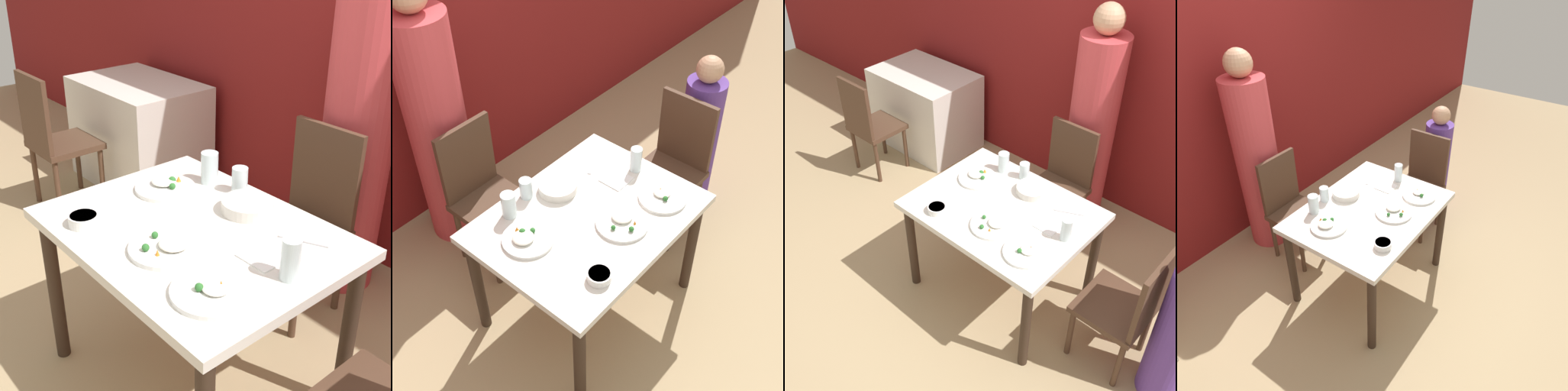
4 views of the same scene
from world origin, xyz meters
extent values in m
plane|color=tan|center=(0.00, 0.00, 0.00)|extent=(10.00, 10.00, 0.00)
cube|color=silver|center=(0.00, 0.00, 0.73)|extent=(1.10, 0.84, 0.04)
cylinder|color=#332319|center=(-0.49, -0.36, 0.35)|extent=(0.06, 0.06, 0.71)
cylinder|color=#332319|center=(-0.49, 0.36, 0.35)|extent=(0.06, 0.06, 0.71)
cylinder|color=#332319|center=(0.49, 0.36, 0.35)|extent=(0.06, 0.06, 0.71)
cube|color=#4C3323|center=(-0.07, 0.69, 0.43)|extent=(0.40, 0.40, 0.04)
cube|color=#4C3323|center=(-0.07, 0.88, 0.69)|extent=(0.38, 0.03, 0.48)
cylinder|color=#4C3323|center=(-0.23, 0.53, 0.21)|extent=(0.04, 0.04, 0.41)
cylinder|color=#4C3323|center=(0.10, 0.53, 0.21)|extent=(0.04, 0.04, 0.41)
cylinder|color=#4C3323|center=(-0.23, 0.86, 0.21)|extent=(0.04, 0.04, 0.41)
cylinder|color=#4C3323|center=(0.10, 0.86, 0.21)|extent=(0.04, 0.04, 0.41)
cylinder|color=#C63D42|center=(-0.07, 1.11, 0.76)|extent=(0.35, 0.35, 1.52)
cylinder|color=silver|center=(0.04, 0.25, 0.77)|extent=(0.21, 0.21, 0.05)
cylinder|color=#BC5123|center=(0.04, 0.25, 0.79)|extent=(0.18, 0.18, 0.01)
cylinder|color=white|center=(-0.32, 0.11, 0.76)|extent=(0.26, 0.26, 0.02)
ellipsoid|color=white|center=(-0.34, 0.12, 0.78)|extent=(0.11, 0.11, 0.03)
cone|color=orange|center=(-0.32, 0.15, 0.78)|extent=(0.01, 0.01, 0.03)
sphere|color=#2D702D|center=(-0.28, 0.12, 0.78)|extent=(0.03, 0.03, 0.03)
cone|color=orange|center=(-0.32, 0.19, 0.78)|extent=(0.02, 0.02, 0.03)
sphere|color=#2D702D|center=(-0.32, 0.15, 0.78)|extent=(0.03, 0.03, 0.03)
cylinder|color=white|center=(0.06, -0.17, 0.76)|extent=(0.27, 0.27, 0.02)
ellipsoid|color=white|center=(0.08, -0.15, 0.78)|extent=(0.11, 0.11, 0.03)
sphere|color=#2D702D|center=(-0.01, -0.17, 0.78)|extent=(0.02, 0.02, 0.02)
sphere|color=#2D702D|center=(0.04, -0.24, 0.78)|extent=(0.03, 0.03, 0.03)
cone|color=orange|center=(0.09, -0.23, 0.78)|extent=(0.02, 0.02, 0.02)
cylinder|color=white|center=(0.35, -0.22, 0.76)|extent=(0.25, 0.25, 0.02)
ellipsoid|color=white|center=(0.36, -0.20, 0.78)|extent=(0.09, 0.09, 0.02)
cone|color=orange|center=(0.36, -0.19, 0.78)|extent=(0.02, 0.02, 0.03)
sphere|color=#2D702D|center=(0.33, -0.25, 0.78)|extent=(0.03, 0.03, 0.03)
cylinder|color=white|center=(-0.28, -0.30, 0.77)|extent=(0.11, 0.11, 0.04)
cylinder|color=white|center=(-0.28, -0.30, 0.79)|extent=(0.10, 0.10, 0.01)
cylinder|color=silver|center=(0.44, 0.03, 0.82)|extent=(0.06, 0.06, 0.15)
cylinder|color=silver|center=(-0.26, 0.31, 0.82)|extent=(0.07, 0.07, 0.14)
cylinder|color=silver|center=(-0.10, 0.34, 0.81)|extent=(0.07, 0.07, 0.11)
cube|color=white|center=(0.31, 0.06, 0.75)|extent=(0.14, 0.14, 0.01)
cube|color=silver|center=(0.33, 0.24, 0.75)|extent=(0.17, 0.10, 0.01)
cube|color=silver|center=(-1.80, 0.98, 0.38)|extent=(0.94, 0.65, 0.76)
cube|color=#4C3323|center=(-1.80, 0.39, 0.43)|extent=(0.40, 0.40, 0.04)
cube|color=#4C3323|center=(-1.80, 0.20, 0.69)|extent=(0.38, 0.03, 0.48)
cylinder|color=#4C3323|center=(-1.64, 0.55, 0.21)|extent=(0.04, 0.04, 0.41)
cylinder|color=#4C3323|center=(-1.97, 0.55, 0.21)|extent=(0.04, 0.04, 0.41)
cylinder|color=#4C3323|center=(-1.64, 0.22, 0.21)|extent=(0.04, 0.04, 0.41)
cylinder|color=#4C3323|center=(-1.97, 0.22, 0.21)|extent=(0.04, 0.04, 0.41)
camera|label=1|loc=(1.35, -1.11, 1.78)|focal=50.00mm
camera|label=2|loc=(-1.49, -1.26, 2.71)|focal=50.00mm
camera|label=3|loc=(1.46, -1.81, 2.72)|focal=45.00mm
camera|label=4|loc=(-1.79, -1.27, 2.42)|focal=35.00mm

